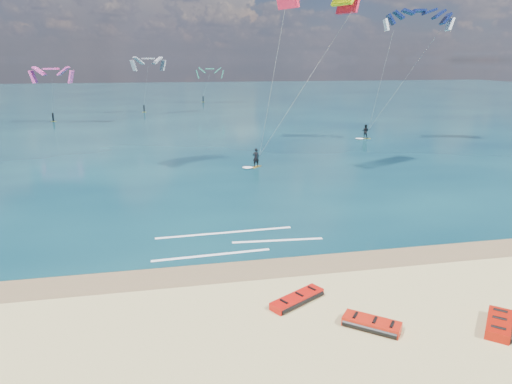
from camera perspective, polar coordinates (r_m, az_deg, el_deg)
ground at (r=58.23m, az=-7.52°, el=6.17°), size 320.00×320.00×0.00m
wet_sand_strip at (r=22.86m, az=-0.95°, el=-9.65°), size 320.00×2.40×0.01m
sea at (r=121.72m, az=-9.67°, el=11.25°), size 320.00×200.00×0.04m
packed_kite_left at (r=20.13m, az=5.16°, el=-13.57°), size 2.96×2.30×0.37m
packed_kite_mid at (r=18.93m, az=14.21°, el=-16.14°), size 2.58×2.38×0.42m
packed_kite_right at (r=20.60m, az=28.00°, el=-14.84°), size 2.48×2.58×0.45m
kitesurfer_main at (r=40.83m, az=3.85°, el=14.66°), size 10.53×8.21×17.24m
kitesurfer_far at (r=59.30m, az=16.60°, el=14.31°), size 9.48×8.23×16.81m
shoreline_foam at (r=26.10m, az=-2.63°, el=-6.18°), size 9.69×3.66×0.01m
distant_kites at (r=92.42m, az=-13.49°, el=12.36°), size 34.05×34.62×10.25m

